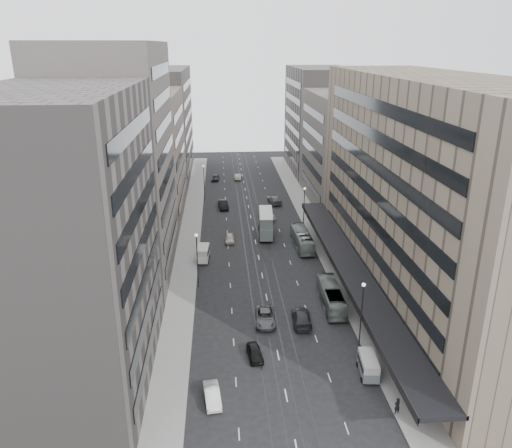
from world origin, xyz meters
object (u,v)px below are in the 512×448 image
object	(u,v)px
panel_van	(203,253)
sedan_0	(255,353)
bus_near	(331,296)
bus_far	(302,239)
vw_microbus	(368,365)
pedestrian	(397,406)
double_decker	(266,223)
sedan_1	(212,395)
sedan_2	(265,317)

from	to	relation	value
panel_van	sedan_0	bearing A→B (deg)	-72.44
panel_van	bus_near	bearing A→B (deg)	-38.26
bus_far	vw_microbus	bearing A→B (deg)	90.93
vw_microbus	pedestrian	size ratio (longest dim) A/B	2.38
bus_near	vw_microbus	world-z (taller)	bus_near
double_decker	bus_near	bearing A→B (deg)	-72.72
bus_far	sedan_1	size ratio (longest dim) A/B	2.54
double_decker	pedestrian	size ratio (longest dim) A/B	4.87
panel_van	sedan_1	size ratio (longest dim) A/B	0.97
panel_van	sedan_0	size ratio (longest dim) A/B	1.06
double_decker	panel_van	distance (m)	15.69
vw_microbus	sedan_0	bearing A→B (deg)	166.92
pedestrian	sedan_1	bearing A→B (deg)	-29.06
bus_far	sedan_2	size ratio (longest dim) A/B	1.98
panel_van	sedan_0	world-z (taller)	panel_van
vw_microbus	sedan_0	world-z (taller)	vw_microbus
pedestrian	sedan_2	bearing A→B (deg)	-76.91
sedan_0	sedan_1	size ratio (longest dim) A/B	0.91
sedan_2	pedestrian	distance (m)	20.97
bus_near	pedestrian	world-z (taller)	bus_near
panel_van	sedan_2	world-z (taller)	panel_van
bus_far	sedan_1	world-z (taller)	bus_far
sedan_1	sedan_2	world-z (taller)	sedan_2
bus_far	pedestrian	world-z (taller)	bus_far
sedan_1	bus_near	bearing A→B (deg)	41.87
double_decker	sedan_2	world-z (taller)	double_decker
panel_van	sedan_0	xyz separation A→B (m)	(6.50, -27.53, -0.73)
pedestrian	double_decker	bearing A→B (deg)	-99.13
bus_near	panel_van	distance (m)	24.02
bus_near	pedestrian	xyz separation A→B (m)	(1.70, -21.56, -0.40)
double_decker	vw_microbus	distance (m)	42.91
bus_near	panel_van	bearing A→B (deg)	-40.86
sedan_0	pedestrian	size ratio (longest dim) A/B	2.20
panel_van	sedan_1	distance (m)	34.57
sedan_1	pedestrian	bearing A→B (deg)	-17.53
double_decker	bus_far	bearing A→B (deg)	-41.67
sedan_1	double_decker	bearing A→B (deg)	71.02
bus_far	sedan_2	world-z (taller)	bus_far
panel_van	double_decker	bearing A→B (deg)	47.83
vw_microbus	sedan_1	world-z (taller)	vw_microbus
bus_near	panel_van	world-z (taller)	bus_near
double_decker	vw_microbus	world-z (taller)	double_decker
bus_near	sedan_0	world-z (taller)	bus_near
panel_van	pedestrian	size ratio (longest dim) A/B	2.33
bus_far	sedan_0	size ratio (longest dim) A/B	2.78
bus_near	sedan_2	xyz separation A→B (m)	(-9.30, -3.71, -0.67)
vw_microbus	sedan_2	distance (m)	15.31
panel_van	sedan_2	xyz separation A→B (m)	(8.40, -19.94, -0.63)
panel_van	sedan_1	xyz separation A→B (m)	(1.75, -34.52, -0.69)
sedan_0	sedan_2	world-z (taller)	sedan_2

